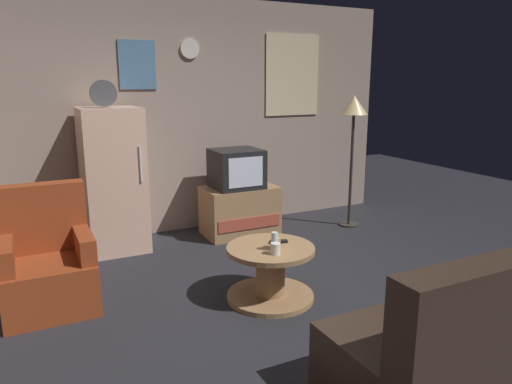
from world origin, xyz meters
TOP-DOWN VIEW (x-y plane):
  - ground_plane at (0.00, 0.00)m, footprint 12.00×12.00m
  - wall_with_art at (0.01, 2.45)m, footprint 5.20×0.12m
  - fridge at (-1.01, 2.04)m, footprint 0.60×0.62m
  - tv_stand at (0.38, 1.92)m, footprint 0.84×0.53m
  - crt_tv at (0.34, 1.92)m, footprint 0.54×0.51m
  - standing_lamp at (1.73, 1.62)m, footprint 0.32×0.32m
  - coffee_table at (-0.11, 0.25)m, footprint 0.72×0.72m
  - wine_glass at (-0.13, 0.16)m, footprint 0.05×0.05m
  - mug_ceramic_white at (-0.16, 0.09)m, footprint 0.08×0.08m
  - mug_ceramic_tan at (-0.09, 0.20)m, footprint 0.08×0.08m
  - remote_control at (-0.01, 0.30)m, footprint 0.16×0.08m
  - armchair at (-1.75, 0.94)m, footprint 0.68×0.68m
  - couch at (0.40, -1.33)m, footprint 1.70×0.80m

SIDE VIEW (x-z plane):
  - ground_plane at x=0.00m, z-range 0.00..0.00m
  - coffee_table at x=-0.11m, z-range 0.00..0.45m
  - tv_stand at x=0.38m, z-range 0.00..0.56m
  - couch at x=0.40m, z-range -0.15..0.77m
  - armchair at x=-1.75m, z-range -0.14..0.82m
  - remote_control at x=-0.01m, z-range 0.45..0.47m
  - mug_ceramic_white at x=-0.16m, z-range 0.45..0.54m
  - mug_ceramic_tan at x=-0.09m, z-range 0.45..0.54m
  - wine_glass at x=-0.13m, z-range 0.45..0.60m
  - fridge at x=-1.01m, z-range -0.13..1.64m
  - crt_tv at x=0.34m, z-range 0.56..1.00m
  - wall_with_art at x=0.01m, z-range 0.01..2.70m
  - standing_lamp at x=1.73m, z-range 0.56..2.15m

